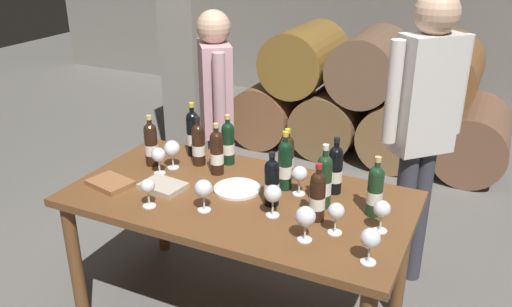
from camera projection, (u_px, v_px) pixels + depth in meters
name	position (u px, v px, depth m)	size (l,w,h in m)	color
barrel_stack	(368.00, 98.00, 4.91)	(2.49, 0.90, 1.15)	brown
stone_pillar	(185.00, 20.00, 4.29)	(0.32, 0.32, 2.60)	gray
dining_table	(239.00, 211.00, 2.70)	(1.70, 0.90, 0.76)	brown
wine_bottle_0	(324.00, 180.00, 2.51)	(0.07, 0.07, 0.32)	#19381E
wine_bottle_1	(375.00, 190.00, 2.44)	(0.07, 0.07, 0.29)	#19381E
wine_bottle_2	(217.00, 152.00, 2.85)	(0.07, 0.07, 0.29)	black
wine_bottle_3	(285.00, 164.00, 2.68)	(0.07, 0.07, 0.31)	black
wine_bottle_4	(272.00, 182.00, 2.53)	(0.07, 0.07, 0.27)	black
wine_bottle_5	(335.00, 169.00, 2.64)	(0.07, 0.07, 0.30)	black
wine_bottle_6	(287.00, 156.00, 2.81)	(0.07, 0.07, 0.28)	black
wine_bottle_7	(198.00, 144.00, 2.96)	(0.07, 0.07, 0.28)	black
wine_bottle_8	(228.00, 143.00, 2.97)	(0.07, 0.07, 0.29)	black
wine_bottle_9	(151.00, 144.00, 2.95)	(0.07, 0.07, 0.29)	black
wine_bottle_10	(317.00, 196.00, 2.40)	(0.07, 0.07, 0.28)	black
wine_bottle_11	(193.00, 133.00, 3.08)	(0.07, 0.07, 0.32)	black
wine_glass_0	(203.00, 189.00, 2.48)	(0.09, 0.09, 0.16)	white
wine_glass_1	(382.00, 210.00, 2.31)	(0.08, 0.08, 0.15)	white
wine_glass_2	(158.00, 156.00, 2.85)	(0.08, 0.08, 0.15)	white
wine_glass_3	(336.00, 212.00, 2.30)	(0.07, 0.07, 0.15)	white
wine_glass_4	(172.00, 149.00, 2.92)	(0.09, 0.09, 0.16)	white
wine_glass_5	(306.00, 217.00, 2.24)	(0.09, 0.09, 0.16)	white
wine_glass_6	(370.00, 239.00, 2.09)	(0.08, 0.08, 0.16)	white
wine_glass_7	(300.00, 175.00, 2.63)	(0.08, 0.08, 0.15)	white
wine_glass_8	(273.00, 194.00, 2.43)	(0.08, 0.08, 0.16)	white
wine_glass_9	(148.00, 187.00, 2.52)	(0.07, 0.07, 0.14)	white
tasting_notebook	(163.00, 186.00, 2.72)	(0.22, 0.16, 0.03)	#B2A893
leather_ledger	(110.00, 183.00, 2.76)	(0.22, 0.16, 0.03)	#936038
serving_plate	(237.00, 189.00, 2.71)	(0.24, 0.24, 0.01)	white
sommelier_presenting	(423.00, 118.00, 2.88)	(0.37, 0.37, 1.72)	#383842
taster_seated_left	(216.00, 109.00, 3.40)	(0.33, 0.41, 1.54)	#383842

